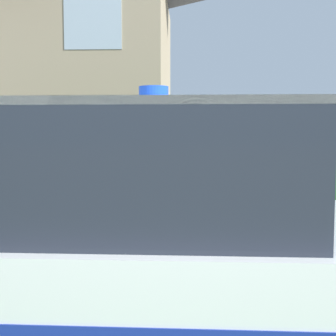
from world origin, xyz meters
The scene contains 4 objects.
road_strip centered at (0.00, 4.14, 0.01)m, with size 28.00×6.66×0.01m, color #4C4C51.
garden_hedge centered at (-0.30, 8.65, 0.56)m, with size 10.12×0.88×1.13m, color #2D662D.
police_car centered at (-0.27, 1.89, 0.76)m, with size 3.95×1.87×1.75m.
house_left centered at (-4.27, 13.53, 3.69)m, with size 7.64×6.42×7.25m.
Camera 1 is at (0.03, -0.92, 1.50)m, focal length 50.00 mm.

